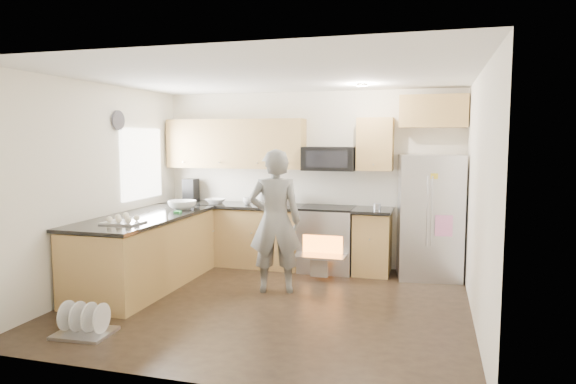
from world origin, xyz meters
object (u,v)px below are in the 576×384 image
(refrigerator, at_px, (430,217))
(stove_range, at_px, (327,224))
(dish_rack, at_px, (85,326))
(person, at_px, (275,221))

(refrigerator, bearing_deg, stove_range, 172.85)
(stove_range, height_order, dish_rack, stove_range)
(stove_range, distance_m, person, 1.29)
(stove_range, bearing_deg, refrigerator, 0.30)
(stove_range, xyz_separation_m, refrigerator, (1.42, 0.01, 0.17))
(stove_range, distance_m, refrigerator, 1.43)
(stove_range, height_order, person, stove_range)
(refrigerator, height_order, person, person)
(stove_range, bearing_deg, dish_rack, -120.22)
(person, distance_m, dish_rack, 2.46)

